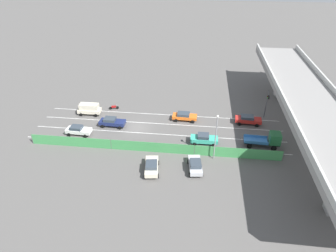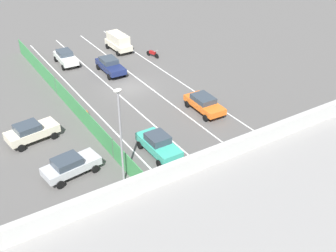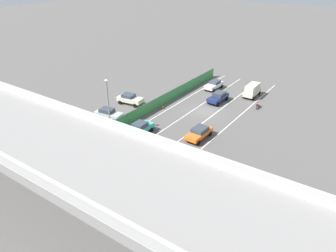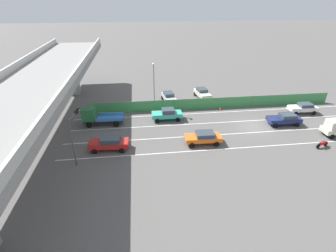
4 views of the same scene
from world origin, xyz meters
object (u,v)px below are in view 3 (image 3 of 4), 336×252
at_px(car_taxi_orange, 199,132).
at_px(flatbed_truck_blue, 83,161).
at_px(car_van_cream, 252,90).
at_px(car_sedan_navy, 218,97).
at_px(parked_wagon_silver, 108,113).
at_px(car_sedan_red, 146,174).
at_px(parked_sedan_cream, 130,99).
at_px(car_hatchback_white, 214,85).
at_px(motorcycle, 257,105).
at_px(street_lamp, 108,101).
at_px(car_taxi_teal, 140,128).
at_px(traffic_light, 139,171).
at_px(traffic_cone, 163,107).

height_order(car_taxi_orange, flatbed_truck_blue, flatbed_truck_blue).
bearing_deg(car_van_cream, car_sedan_navy, 55.56).
bearing_deg(parked_wagon_silver, car_sedan_red, 147.72).
bearing_deg(car_sedan_navy, car_taxi_orange, 105.85).
bearing_deg(parked_sedan_cream, car_hatchback_white, -120.36).
relative_size(car_van_cream, car_taxi_orange, 0.96).
bearing_deg(car_van_cream, motorcycle, 122.56).
relative_size(car_van_cream, parked_sedan_cream, 0.97).
distance_m(car_van_cream, car_taxi_orange, 18.32).
distance_m(car_sedan_red, car_hatchback_white, 30.20).
bearing_deg(car_sedan_red, car_van_cream, -90.15).
bearing_deg(car_sedan_red, car_hatchback_white, -76.47).
xyz_separation_m(car_sedan_navy, car_hatchback_white, (3.38, -4.97, -0.01)).
distance_m(car_sedan_navy, street_lamp, 19.95).
bearing_deg(parked_wagon_silver, street_lamp, 138.13).
bearing_deg(street_lamp, car_sedan_navy, -112.69).
height_order(car_hatchback_white, street_lamp, street_lamp).
bearing_deg(motorcycle, parked_wagon_silver, 44.80).
height_order(parked_wagon_silver, street_lamp, street_lamp).
distance_m(car_taxi_teal, motorcycle, 20.55).
bearing_deg(street_lamp, flatbed_truck_blue, 116.03).
bearing_deg(car_taxi_teal, car_sedan_navy, -102.33).
distance_m(car_sedan_red, car_taxi_teal, 10.74).
height_order(car_sedan_red, car_sedan_navy, car_sedan_red).
distance_m(car_hatchback_white, flatbed_truck_blue, 31.82).
distance_m(car_sedan_navy, flatbed_truck_blue, 27.06).
bearing_deg(car_taxi_orange, parked_sedan_cream, -13.33).
bearing_deg(flatbed_truck_blue, car_sedan_red, -160.63).
distance_m(motorcycle, street_lamp, 24.34).
bearing_deg(traffic_light, car_hatchback_white, -74.71).
height_order(traffic_light, traffic_cone, traffic_light).
bearing_deg(car_sedan_navy, parked_wagon_silver, 55.43).
relative_size(car_taxi_orange, motorcycle, 2.40).
height_order(car_van_cream, traffic_cone, car_van_cream).
height_order(car_sedan_red, parked_wagon_silver, car_sedan_red).
xyz_separation_m(flatbed_truck_blue, parked_sedan_cream, (8.38, -17.66, -0.38)).
bearing_deg(flatbed_truck_blue, street_lamp, -63.97).
distance_m(car_van_cream, car_sedan_navy, 6.67).
relative_size(traffic_light, street_lamp, 0.75).
bearing_deg(parked_wagon_silver, car_taxi_orange, -169.80).
height_order(car_sedan_navy, car_hatchback_white, car_sedan_navy).
xyz_separation_m(car_sedan_red, car_taxi_orange, (0.05, -11.58, -0.06)).
distance_m(car_van_cream, traffic_light, 33.26).
xyz_separation_m(car_sedan_red, car_taxi_teal, (7.30, -7.88, 0.00)).
bearing_deg(traffic_light, car_taxi_teal, -50.52).
xyz_separation_m(car_hatchback_white, street_lamp, (4.19, 23.06, 3.68)).
bearing_deg(traffic_cone, parked_wagon_silver, 59.75).
height_order(car_sedan_navy, street_lamp, street_lamp).
bearing_deg(car_sedan_navy, parked_sedan_cream, 38.21).
bearing_deg(car_sedan_navy, motorcycle, -167.12).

